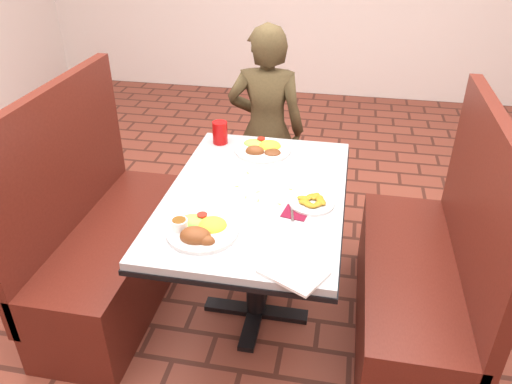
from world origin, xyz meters
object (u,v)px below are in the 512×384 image
at_px(booth_bench_right, 421,284).
at_px(far_dinner_plate, 263,146).
at_px(near_dinner_plate, 200,227).
at_px(dining_table, 256,210).
at_px(plantain_plate, 312,202).
at_px(red_tumbler, 220,133).
at_px(booth_bench_left, 107,246).
at_px(diner_person, 266,131).

height_order(booth_bench_right, far_dinner_plate, booth_bench_right).
distance_m(near_dinner_plate, far_dinner_plate, 0.80).
relative_size(dining_table, far_dinner_plate, 4.15).
height_order(near_dinner_plate, plantain_plate, near_dinner_plate).
relative_size(booth_bench_right, near_dinner_plate, 4.16).
bearing_deg(red_tumbler, far_dinner_plate, -12.99).
bearing_deg(near_dinner_plate, red_tumbler, 99.17).
xyz_separation_m(booth_bench_right, plantain_plate, (-0.54, -0.06, 0.43)).
distance_m(dining_table, near_dinner_plate, 0.42).
relative_size(dining_table, booth_bench_left, 1.01).
relative_size(booth_bench_left, booth_bench_right, 1.00).
bearing_deg(diner_person, plantain_plate, 108.41).
bearing_deg(booth_bench_left, booth_bench_right, 0.00).
xyz_separation_m(near_dinner_plate, red_tumbler, (-0.14, 0.85, 0.03)).
bearing_deg(red_tumbler, plantain_plate, -44.42).
height_order(diner_person, far_dinner_plate, diner_person).
bearing_deg(booth_bench_right, diner_person, 135.14).
height_order(booth_bench_left, far_dinner_plate, booth_bench_left).
height_order(near_dinner_plate, far_dinner_plate, near_dinner_plate).
relative_size(near_dinner_plate, red_tumbler, 2.37).
bearing_deg(booth_bench_right, red_tumbler, 156.13).
relative_size(booth_bench_right, plantain_plate, 6.05).
distance_m(dining_table, booth_bench_right, 0.86).
relative_size(far_dinner_plate, plantain_plate, 1.47).
height_order(booth_bench_right, near_dinner_plate, booth_bench_right).
relative_size(booth_bench_right, diner_person, 0.91).
distance_m(booth_bench_left, far_dinner_plate, 0.97).
bearing_deg(dining_table, far_dinner_plate, 96.02).
xyz_separation_m(booth_bench_left, far_dinner_plate, (0.75, 0.43, 0.45)).
bearing_deg(near_dinner_plate, booth_bench_right, 20.85).
xyz_separation_m(booth_bench_right, diner_person, (-0.91, 0.90, 0.33)).
bearing_deg(far_dinner_plate, booth_bench_left, -150.55).
relative_size(booth_bench_right, far_dinner_plate, 4.10).
bearing_deg(dining_table, plantain_plate, -12.52).
xyz_separation_m(booth_bench_left, booth_bench_right, (1.60, 0.00, 0.00)).
xyz_separation_m(far_dinner_plate, plantain_plate, (0.30, -0.48, -0.01)).
relative_size(booth_bench_left, plantain_plate, 6.05).
xyz_separation_m(dining_table, near_dinner_plate, (-0.16, -0.36, 0.13)).
xyz_separation_m(plantain_plate, red_tumbler, (-0.55, 0.54, 0.05)).
distance_m(booth_bench_left, booth_bench_right, 1.60).
relative_size(far_dinner_plate, red_tumbler, 2.40).
distance_m(dining_table, booth_bench_left, 0.86).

